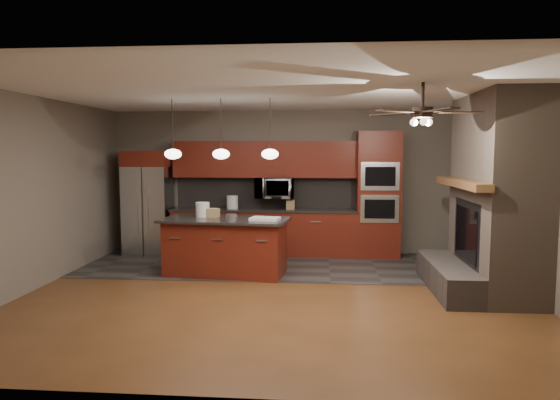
# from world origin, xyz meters

# --- Properties ---
(ground) EXTENTS (7.00, 7.00, 0.00)m
(ground) POSITION_xyz_m (0.00, 0.00, 0.00)
(ground) COLOR brown
(ground) RESTS_ON ground
(ceiling) EXTENTS (7.00, 6.00, 0.02)m
(ceiling) POSITION_xyz_m (0.00, 0.00, 2.80)
(ceiling) COLOR white
(ceiling) RESTS_ON back_wall
(back_wall) EXTENTS (7.00, 0.02, 2.80)m
(back_wall) POSITION_xyz_m (0.00, 3.00, 1.40)
(back_wall) COLOR #685D53
(back_wall) RESTS_ON ground
(right_wall) EXTENTS (0.02, 6.00, 2.80)m
(right_wall) POSITION_xyz_m (3.50, 0.00, 1.40)
(right_wall) COLOR #685D53
(right_wall) RESTS_ON ground
(left_wall) EXTENTS (0.02, 6.00, 2.80)m
(left_wall) POSITION_xyz_m (-3.50, 0.00, 1.40)
(left_wall) COLOR #685D53
(left_wall) RESTS_ON ground
(slate_tile_patch) EXTENTS (7.00, 2.40, 0.01)m
(slate_tile_patch) POSITION_xyz_m (0.00, 1.80, 0.01)
(slate_tile_patch) COLOR #373431
(slate_tile_patch) RESTS_ON ground
(fireplace_column) EXTENTS (1.30, 2.10, 2.80)m
(fireplace_column) POSITION_xyz_m (3.04, 0.40, 1.30)
(fireplace_column) COLOR #736152
(fireplace_column) RESTS_ON ground
(back_cabinetry) EXTENTS (3.59, 0.64, 2.20)m
(back_cabinetry) POSITION_xyz_m (-0.48, 2.74, 0.89)
(back_cabinetry) COLOR maroon
(back_cabinetry) RESTS_ON ground
(oven_tower) EXTENTS (0.80, 0.63, 2.38)m
(oven_tower) POSITION_xyz_m (1.70, 2.69, 1.19)
(oven_tower) COLOR maroon
(oven_tower) RESTS_ON ground
(microwave) EXTENTS (0.73, 0.41, 0.50)m
(microwave) POSITION_xyz_m (-0.27, 2.75, 1.30)
(microwave) COLOR silver
(microwave) RESTS_ON back_cabinetry
(refrigerator) EXTENTS (0.86, 0.75, 2.01)m
(refrigerator) POSITION_xyz_m (-2.73, 2.62, 1.01)
(refrigerator) COLOR silver
(refrigerator) RESTS_ON ground
(kitchen_island) EXTENTS (2.12, 1.13, 0.92)m
(kitchen_island) POSITION_xyz_m (-0.92, 1.05, 0.47)
(kitchen_island) COLOR maroon
(kitchen_island) RESTS_ON ground
(white_bucket) EXTENTS (0.27, 0.27, 0.24)m
(white_bucket) POSITION_xyz_m (-1.33, 1.24, 1.04)
(white_bucket) COLOR silver
(white_bucket) RESTS_ON kitchen_island
(paint_can) EXTENTS (0.19, 0.19, 0.11)m
(paint_can) POSITION_xyz_m (-0.77, 0.78, 0.98)
(paint_can) COLOR #A5A5A9
(paint_can) RESTS_ON kitchen_island
(paint_tray) EXTENTS (0.49, 0.38, 0.04)m
(paint_tray) POSITION_xyz_m (-0.25, 0.93, 0.94)
(paint_tray) COLOR silver
(paint_tray) RESTS_ON kitchen_island
(cardboard_box) EXTENTS (0.26, 0.21, 0.15)m
(cardboard_box) POSITION_xyz_m (-1.17, 1.22, 0.99)
(cardboard_box) COLOR #9E7E51
(cardboard_box) RESTS_ON kitchen_island
(counter_bucket) EXTENTS (0.28, 0.28, 0.25)m
(counter_bucket) POSITION_xyz_m (-1.09, 2.70, 1.02)
(counter_bucket) COLOR silver
(counter_bucket) RESTS_ON back_cabinetry
(counter_box) EXTENTS (0.17, 0.14, 0.17)m
(counter_box) POSITION_xyz_m (0.04, 2.65, 0.99)
(counter_box) COLOR olive
(counter_box) RESTS_ON back_cabinetry
(pendant_left) EXTENTS (0.26, 0.26, 0.92)m
(pendant_left) POSITION_xyz_m (-1.65, 0.70, 1.96)
(pendant_left) COLOR black
(pendant_left) RESTS_ON ceiling
(pendant_center) EXTENTS (0.26, 0.26, 0.92)m
(pendant_center) POSITION_xyz_m (-0.90, 0.70, 1.96)
(pendant_center) COLOR black
(pendant_center) RESTS_ON ceiling
(pendant_right) EXTENTS (0.26, 0.26, 0.92)m
(pendant_right) POSITION_xyz_m (-0.15, 0.70, 1.96)
(pendant_right) COLOR black
(pendant_right) RESTS_ON ceiling
(ceiling_fan) EXTENTS (1.27, 1.33, 0.41)m
(ceiling_fan) POSITION_xyz_m (1.80, -0.80, 2.46)
(ceiling_fan) COLOR black
(ceiling_fan) RESTS_ON ceiling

